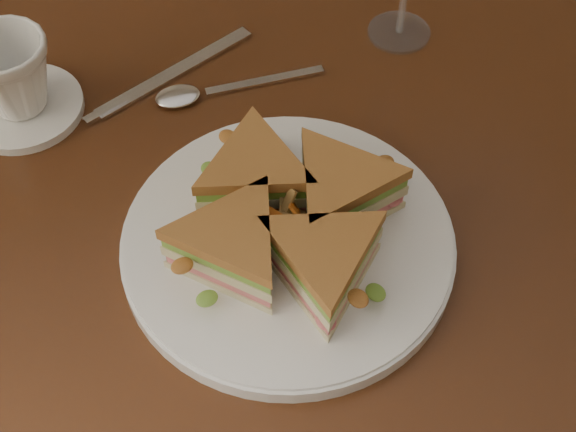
% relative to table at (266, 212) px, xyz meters
% --- Properties ---
extents(table, '(1.20, 0.80, 0.75)m').
position_rel_table_xyz_m(table, '(0.00, 0.00, 0.00)').
color(table, '#32170B').
rests_on(table, ground).
extents(plate, '(0.30, 0.30, 0.02)m').
position_rel_table_xyz_m(plate, '(-0.01, -0.12, 0.11)').
color(plate, white).
rests_on(plate, table).
extents(sandwich_wedges, '(0.26, 0.26, 0.06)m').
position_rel_table_xyz_m(sandwich_wedges, '(-0.01, -0.12, 0.14)').
color(sandwich_wedges, beige).
rests_on(sandwich_wedges, plate).
extents(crisps_mound, '(0.09, 0.09, 0.05)m').
position_rel_table_xyz_m(crisps_mound, '(-0.01, -0.12, 0.14)').
color(crisps_mound, '#BC5A18').
rests_on(crisps_mound, plate).
extents(spoon, '(0.18, 0.03, 0.01)m').
position_rel_table_xyz_m(spoon, '(-0.04, 0.10, 0.10)').
color(spoon, silver).
rests_on(spoon, table).
extents(knife, '(0.20, 0.10, 0.00)m').
position_rel_table_xyz_m(knife, '(-0.07, 0.13, 0.10)').
color(knife, silver).
rests_on(knife, table).
extents(saucer, '(0.13, 0.13, 0.01)m').
position_rel_table_xyz_m(saucer, '(-0.22, 0.13, 0.10)').
color(saucer, white).
rests_on(saucer, table).
extents(coffee_cup, '(0.11, 0.11, 0.08)m').
position_rel_table_xyz_m(coffee_cup, '(-0.22, 0.13, 0.15)').
color(coffee_cup, white).
rests_on(coffee_cup, saucer).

